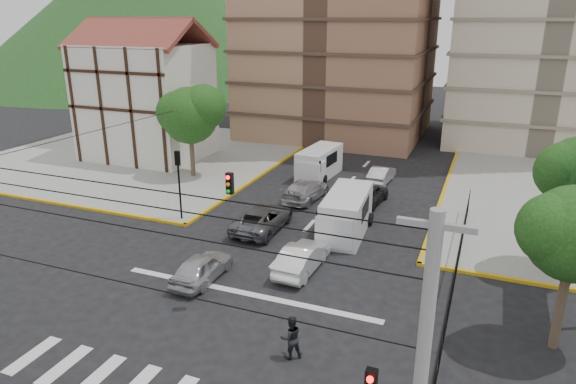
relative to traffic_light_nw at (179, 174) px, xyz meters
The scene contains 18 objects.
ground 11.46m from the traffic_light_nw, 45.00° to the right, with size 160.00×160.00×0.00m, color black.
sidewalk_nw 17.52m from the traffic_light_nw, 135.00° to the left, with size 26.00×26.00×0.15m, color gray.
stop_line 10.68m from the traffic_light_nw, 40.24° to the right, with size 13.00×0.40×0.01m, color silver.
tudor_building 16.70m from the traffic_light_nw, 132.55° to the left, with size 10.80×8.05×12.23m.
distant_hill 78.84m from the traffic_light_nw, 127.19° to the left, with size 70.00×70.00×28.00m, color #1E4617.
park_fence 17.40m from the traffic_light_nw, 11.11° to the right, with size 0.10×22.50×1.66m, color black, non-canonical shape.
tree_tudor 9.42m from the traffic_light_nw, 116.53° to the left, with size 5.39×4.40×7.43m.
traffic_light_nw is the anchor object (origin of this frame).
traffic_light_hanging 12.86m from the traffic_light_nw, 51.58° to the right, with size 18.00×9.12×0.92m.
van_right_lane 10.52m from the traffic_light_nw, ahead, with size 2.61×5.77×2.53m.
van_left_lane 13.04m from the traffic_light_nw, 66.56° to the left, with size 2.46×5.35×2.34m.
car_silver_front_left 8.47m from the traffic_light_nw, 50.07° to the right, with size 1.62×4.02×1.37m, color #B6B6BB.
car_white_front_right 10.32m from the traffic_light_nw, 20.22° to the right, with size 1.52×4.37×1.44m, color white.
car_grey_mid_left 5.91m from the traffic_light_nw, ahead, with size 2.41×5.22×1.45m, color slate.
car_silver_rear_left 9.20m from the traffic_light_nw, 47.96° to the left, with size 2.01×4.93×1.43m, color #B2B2B7.
car_darkgrey_mid_right 12.90m from the traffic_light_nw, 35.41° to the left, with size 1.71×4.25×1.45m, color #252527.
car_white_rear_right 16.24m from the traffic_light_nw, 51.03° to the left, with size 1.37×3.93×1.29m, color silver.
pedestrian_crosswalk 15.52m from the traffic_light_nw, 41.70° to the right, with size 0.85×0.66×1.75m, color black.
Camera 1 is at (9.66, -17.72, 12.36)m, focal length 32.00 mm.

